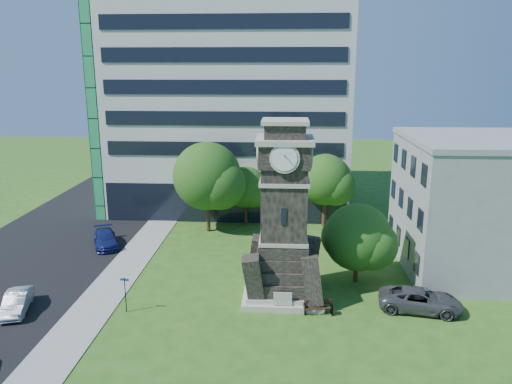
# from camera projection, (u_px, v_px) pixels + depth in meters

# --- Properties ---
(ground) EXTENTS (160.00, 160.00, 0.00)m
(ground) POSITION_uv_depth(u_px,v_px,m) (237.00, 307.00, 33.12)
(ground) COLOR #275A19
(ground) RESTS_ON ground
(sidewalk) EXTENTS (3.00, 70.00, 0.06)m
(sidewalk) POSITION_uv_depth(u_px,v_px,m) (121.00, 273.00, 38.51)
(sidewalk) COLOR gray
(sidewalk) RESTS_ON ground
(street) EXTENTS (14.00, 80.00, 0.02)m
(street) POSITION_uv_depth(u_px,v_px,m) (15.00, 271.00, 39.00)
(street) COLOR black
(street) RESTS_ON ground
(clock_tower) EXTENTS (5.40, 5.40, 12.22)m
(clock_tower) POSITION_uv_depth(u_px,v_px,m) (284.00, 223.00, 33.60)
(clock_tower) COLOR #B5B09D
(clock_tower) RESTS_ON ground
(office_tall) EXTENTS (26.20, 15.11, 28.60)m
(office_tall) POSITION_uv_depth(u_px,v_px,m) (230.00, 79.00, 54.85)
(office_tall) COLOR silver
(office_tall) RESTS_ON ground
(office_low) EXTENTS (15.20, 12.20, 10.40)m
(office_low) POSITION_uv_depth(u_px,v_px,m) (504.00, 204.00, 38.45)
(office_low) COLOR gray
(office_low) RESTS_ON ground
(car_street_mid) EXTENTS (2.38, 4.17, 1.30)m
(car_street_mid) POSITION_uv_depth(u_px,v_px,m) (17.00, 302.00, 32.37)
(car_street_mid) COLOR #AAADB2
(car_street_mid) RESTS_ON ground
(car_street_north) EXTENTS (3.64, 5.05, 1.36)m
(car_street_north) POSITION_uv_depth(u_px,v_px,m) (105.00, 239.00, 44.20)
(car_street_north) COLOR navy
(car_street_north) RESTS_ON ground
(car_east_lot) EXTENTS (5.68, 3.34, 1.48)m
(car_east_lot) POSITION_uv_depth(u_px,v_px,m) (420.00, 300.00, 32.49)
(car_east_lot) COLOR #48494D
(car_east_lot) RESTS_ON ground
(park_bench) EXTENTS (1.84, 0.49, 0.95)m
(park_bench) POSITION_uv_depth(u_px,v_px,m) (318.00, 307.00, 32.08)
(park_bench) COLOR black
(park_bench) RESTS_ON ground
(street_sign) EXTENTS (0.58, 0.06, 2.41)m
(street_sign) POSITION_uv_depth(u_px,v_px,m) (125.00, 291.00, 32.10)
(street_sign) COLOR black
(street_sign) RESTS_ON ground
(tree_nw) EXTENTS (7.13, 6.48, 8.70)m
(tree_nw) POSITION_uv_depth(u_px,v_px,m) (208.00, 178.00, 47.19)
(tree_nw) COLOR #332114
(tree_nw) RESTS_ON ground
(tree_nc) EXTENTS (4.58, 4.17, 5.90)m
(tree_nc) POSITION_uv_depth(u_px,v_px,m) (246.00, 189.00, 49.81)
(tree_nc) COLOR #332114
(tree_nc) RESTS_ON ground
(tree_ne) EXTENTS (5.59, 5.08, 7.28)m
(tree_ne) POSITION_uv_depth(u_px,v_px,m) (326.00, 182.00, 48.94)
(tree_ne) COLOR #332114
(tree_ne) RESTS_ON ground
(tree_east) EXTENTS (5.43, 4.94, 5.95)m
(tree_east) POSITION_uv_depth(u_px,v_px,m) (358.00, 239.00, 36.26)
(tree_east) COLOR #332114
(tree_east) RESTS_ON ground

